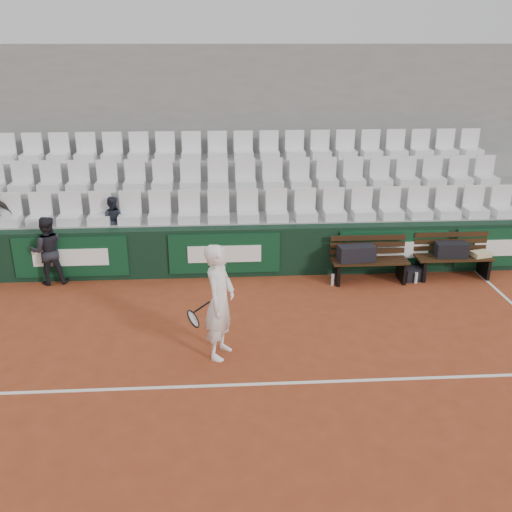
# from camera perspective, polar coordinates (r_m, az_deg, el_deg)

# --- Properties ---
(ground) EXTENTS (80.00, 80.00, 0.00)m
(ground) POSITION_cam_1_polar(r_m,az_deg,el_deg) (8.14, -1.32, -12.76)
(ground) COLOR #943E21
(ground) RESTS_ON ground
(court_baseline) EXTENTS (18.00, 0.06, 0.01)m
(court_baseline) POSITION_cam_1_polar(r_m,az_deg,el_deg) (8.13, -1.32, -12.74)
(court_baseline) COLOR white
(court_baseline) RESTS_ON ground
(back_barrier) EXTENTS (18.00, 0.34, 1.00)m
(back_barrier) POSITION_cam_1_polar(r_m,az_deg,el_deg) (11.48, -1.84, 0.47)
(back_barrier) COLOR black
(back_barrier) RESTS_ON ground
(grandstand_tier_front) EXTENTS (18.00, 0.95, 1.00)m
(grandstand_tier_front) POSITION_cam_1_polar(r_m,az_deg,el_deg) (12.08, -2.26, 1.51)
(grandstand_tier_front) COLOR gray
(grandstand_tier_front) RESTS_ON ground
(grandstand_tier_mid) EXTENTS (18.00, 0.95, 1.45)m
(grandstand_tier_mid) POSITION_cam_1_polar(r_m,az_deg,el_deg) (12.91, -2.39, 3.85)
(grandstand_tier_mid) COLOR gray
(grandstand_tier_mid) RESTS_ON ground
(grandstand_tier_back) EXTENTS (18.00, 0.95, 1.90)m
(grandstand_tier_back) POSITION_cam_1_polar(r_m,az_deg,el_deg) (13.76, -2.50, 5.91)
(grandstand_tier_back) COLOR gray
(grandstand_tier_back) RESTS_ON ground
(grandstand_rear_wall) EXTENTS (18.00, 0.30, 4.40)m
(grandstand_rear_wall) POSITION_cam_1_polar(r_m,az_deg,el_deg) (14.11, -2.64, 11.47)
(grandstand_rear_wall) COLOR gray
(grandstand_rear_wall) RESTS_ON ground
(seat_row_front) EXTENTS (11.90, 0.44, 0.63)m
(seat_row_front) POSITION_cam_1_polar(r_m,az_deg,el_deg) (11.67, -2.29, 5.00)
(seat_row_front) COLOR white
(seat_row_front) RESTS_ON grandstand_tier_front
(seat_row_mid) EXTENTS (11.90, 0.44, 0.63)m
(seat_row_mid) POSITION_cam_1_polar(r_m,az_deg,el_deg) (12.47, -2.44, 8.19)
(seat_row_mid) COLOR silver
(seat_row_mid) RESTS_ON grandstand_tier_mid
(seat_row_back) EXTENTS (11.90, 0.44, 0.63)m
(seat_row_back) POSITION_cam_1_polar(r_m,az_deg,el_deg) (13.32, -2.57, 10.97)
(seat_row_back) COLOR white
(seat_row_back) RESTS_ON grandstand_tier_back
(bench_left) EXTENTS (1.50, 0.56, 0.45)m
(bench_left) POSITION_cam_1_polar(r_m,az_deg,el_deg) (11.47, 11.24, -1.45)
(bench_left) COLOR #321D0F
(bench_left) RESTS_ON ground
(bench_right) EXTENTS (1.50, 0.56, 0.45)m
(bench_right) POSITION_cam_1_polar(r_m,az_deg,el_deg) (12.10, 19.04, -1.03)
(bench_right) COLOR #331F0F
(bench_right) RESTS_ON ground
(sports_bag_left) EXTENTS (0.74, 0.38, 0.30)m
(sports_bag_left) POSITION_cam_1_polar(r_m,az_deg,el_deg) (11.26, 10.01, 0.27)
(sports_bag_left) COLOR black
(sports_bag_left) RESTS_ON bench_left
(sports_bag_right) EXTENTS (0.63, 0.31, 0.29)m
(sports_bag_right) POSITION_cam_1_polar(r_m,az_deg,el_deg) (11.95, 18.94, 0.61)
(sports_bag_right) COLOR black
(sports_bag_right) RESTS_ON bench_right
(towel) EXTENTS (0.40, 0.33, 0.10)m
(towel) POSITION_cam_1_polar(r_m,az_deg,el_deg) (12.20, 21.56, 0.19)
(towel) COLOR #D3C089
(towel) RESTS_ON bench_right
(sports_bag_ground) EXTENTS (0.45, 0.31, 0.25)m
(sports_bag_ground) POSITION_cam_1_polar(r_m,az_deg,el_deg) (11.77, 15.53, -1.76)
(sports_bag_ground) COLOR black
(sports_bag_ground) RESTS_ON ground
(water_bottle_near) EXTENTS (0.07, 0.07, 0.24)m
(water_bottle_near) POSITION_cam_1_polar(r_m,az_deg,el_deg) (11.20, 7.68, -2.38)
(water_bottle_near) COLOR silver
(water_bottle_near) RESTS_ON ground
(water_bottle_far) EXTENTS (0.06, 0.06, 0.22)m
(water_bottle_far) POSITION_cam_1_polar(r_m,az_deg,el_deg) (11.63, 15.70, -2.13)
(water_bottle_far) COLOR silver
(water_bottle_far) RESTS_ON ground
(tennis_player) EXTENTS (0.81, 0.76, 1.78)m
(tennis_player) POSITION_cam_1_polar(r_m,az_deg,el_deg) (8.43, -3.66, -4.59)
(tennis_player) COLOR white
(tennis_player) RESTS_ON ground
(ball_kid) EXTENTS (0.75, 0.64, 1.36)m
(ball_kid) POSITION_cam_1_polar(r_m,az_deg,el_deg) (11.71, -20.09, 0.52)
(ball_kid) COLOR black
(ball_kid) RESTS_ON ground
(spectator_c) EXTENTS (0.52, 0.42, 1.00)m
(spectator_c) POSITION_cam_1_polar(r_m,az_deg,el_deg) (11.87, -14.33, 5.56)
(spectator_c) COLOR #1D222C
(spectator_c) RESTS_ON grandstand_tier_front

